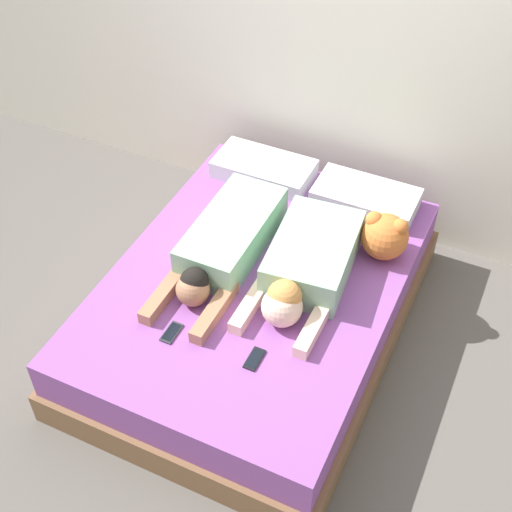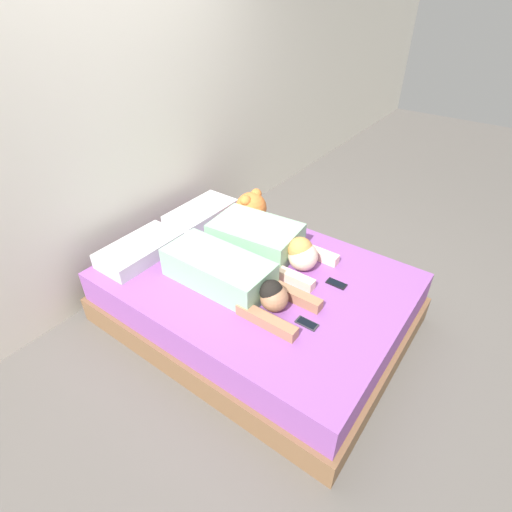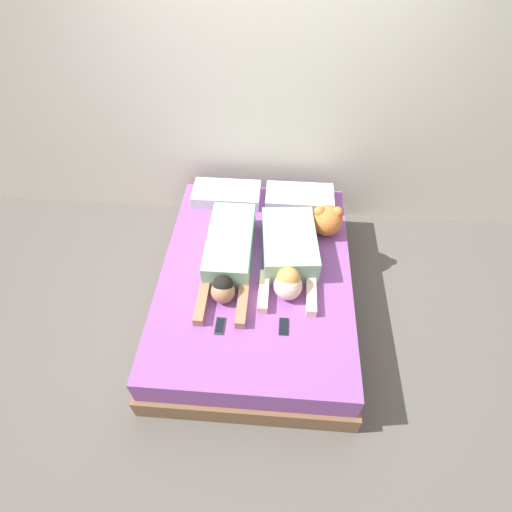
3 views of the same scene
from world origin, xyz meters
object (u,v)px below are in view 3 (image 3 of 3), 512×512
person_left (229,253)px  pillow_head_right (299,198)px  plush_toy (327,220)px  cell_phone_right (284,326)px  pillow_head_left (227,194)px  person_right (289,254)px  cell_phone_left (220,326)px  bed (256,286)px

person_left → pillow_head_right: bearing=54.0°
plush_toy → person_left: bearing=-152.9°
person_left → plush_toy: bearing=27.1°
person_left → cell_phone_right: 0.71m
pillow_head_left → person_right: person_right is taller
pillow_head_left → plush_toy: bearing=-22.0°
cell_phone_left → cell_phone_right: size_ratio=1.00×
bed → pillow_head_right: size_ratio=3.43×
cell_phone_right → pillow_head_right: bearing=85.7°
cell_phone_right → person_left: bearing=128.2°
person_left → person_right: bearing=2.8°
cell_phone_right → person_right: bearing=88.3°
person_right → plush_toy: bearing=50.5°
cell_phone_left → plush_toy: bearing=52.3°
bed → plush_toy: (0.54, 0.44, 0.35)m
bed → cell_phone_left: (-0.21, -0.52, 0.22)m
pillow_head_right → pillow_head_left: bearing=180.0°
bed → person_left: person_left is taller
pillow_head_left → cell_phone_left: pillow_head_left is taller
person_right → cell_phone_left: person_right is taller
bed → cell_phone_right: (0.22, -0.49, 0.22)m
person_right → pillow_head_right: bearing=83.5°
person_left → person_right: person_right is taller
person_right → plush_toy: size_ratio=3.44×
bed → person_right: 0.41m
bed → plush_toy: bearing=39.5°
cell_phone_left → plush_toy: plush_toy is taller
cell_phone_right → plush_toy: plush_toy is taller
person_left → cell_phone_right: person_left is taller
bed → cell_phone_left: 0.60m
bed → pillow_head_right: 0.90m
person_right → cell_phone_right: bearing=-91.7°
pillow_head_left → cell_phone_right: bearing=-67.0°
person_right → bed: bearing=-161.0°
cell_phone_left → cell_phone_right: (0.43, 0.03, 0.00)m
bed → pillow_head_left: bearing=112.1°
pillow_head_right → person_right: bearing=-96.5°
bed → pillow_head_right: bearing=67.9°
pillow_head_right → cell_phone_right: pillow_head_right is taller
pillow_head_right → plush_toy: 0.42m
pillow_head_right → cell_phone_left: 1.41m
pillow_head_left → cell_phone_right: (0.55, -1.28, -0.05)m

